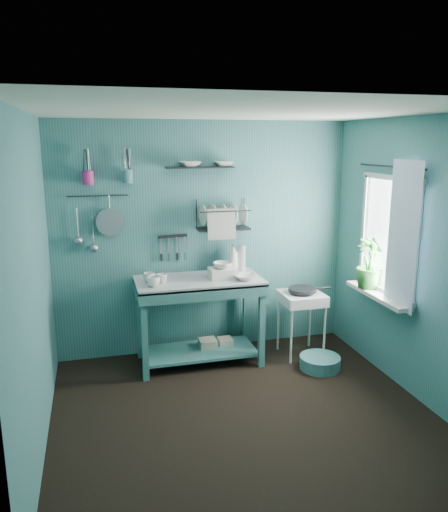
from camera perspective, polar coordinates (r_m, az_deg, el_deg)
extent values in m
plane|color=black|center=(4.48, 2.27, -17.62)|extent=(3.20, 3.20, 0.00)
plane|color=silver|center=(3.86, 2.61, 16.21)|extent=(3.20, 3.20, 0.00)
plane|color=#336969|center=(5.41, -2.27, 1.98)|extent=(3.20, 0.00, 3.20)
plane|color=#336969|center=(2.67, 12.11, -10.03)|extent=(3.20, 0.00, 3.20)
plane|color=#336969|center=(3.85, -21.00, -3.44)|extent=(0.00, 3.00, 3.00)
plane|color=#336969|center=(4.71, 21.37, -0.57)|extent=(0.00, 3.00, 3.00)
cube|color=#367270|center=(5.24, -2.85, -7.43)|extent=(1.37, 0.85, 0.91)
imported|color=silver|center=(4.86, -8.07, -2.93)|extent=(0.12, 0.12, 0.10)
imported|color=silver|center=(4.97, -7.06, -2.57)|extent=(0.14, 0.14, 0.09)
imported|color=silver|center=(5.01, -8.52, -2.46)|extent=(0.17, 0.17, 0.10)
cube|color=silver|center=(5.12, -0.12, -1.95)|extent=(0.28, 0.22, 0.10)
imported|color=silver|center=(5.10, -0.13, -1.08)|extent=(0.20, 0.19, 0.06)
imported|color=silver|center=(5.35, 1.04, -0.21)|extent=(0.11, 0.12, 0.30)
cylinder|color=#A0A8B2|center=(5.39, 2.00, -0.20)|extent=(0.09, 0.09, 0.28)
imported|color=silver|center=(5.06, 2.44, -2.43)|extent=(0.22, 0.22, 0.05)
cube|color=silver|center=(5.51, 8.79, -7.69)|extent=(0.48, 0.48, 0.70)
cylinder|color=black|center=(5.39, 8.93, -3.83)|extent=(0.30, 0.30, 0.03)
cube|color=black|center=(5.31, -5.88, 2.26)|extent=(0.32, 0.06, 0.03)
cube|color=black|center=(5.28, -0.09, 4.76)|extent=(0.58, 0.33, 0.32)
cube|color=black|center=(5.20, -2.79, 10.08)|extent=(0.70, 0.18, 0.01)
imported|color=silver|center=(5.18, -3.90, 10.62)|extent=(0.24, 0.24, 0.05)
imported|color=silver|center=(5.26, 0.00, 10.59)|extent=(0.22, 0.22, 0.05)
cylinder|color=#B8226E|center=(5.11, -15.28, 8.63)|extent=(0.11, 0.11, 0.13)
cylinder|color=#3C727D|center=(5.13, -10.99, 8.91)|extent=(0.11, 0.11, 0.13)
cylinder|color=#97989E|center=(5.20, -12.90, 3.81)|extent=(0.28, 0.03, 0.28)
cylinder|color=#97989E|center=(5.21, -16.43, 3.60)|extent=(0.01, 0.01, 0.30)
cylinder|color=#97989E|center=(5.22, -14.75, 2.78)|extent=(0.01, 0.01, 0.30)
cylinder|color=black|center=(5.18, -14.21, 6.69)|extent=(0.60, 0.01, 0.01)
plane|color=white|center=(5.03, 18.39, 2.23)|extent=(0.00, 1.10, 1.10)
cube|color=silver|center=(5.12, 17.12, -4.29)|extent=(0.16, 0.95, 0.04)
plane|color=white|center=(4.74, 19.73, 2.12)|extent=(0.00, 1.35, 1.35)
cylinder|color=black|center=(4.94, 18.49, 9.64)|extent=(0.02, 1.05, 0.02)
imported|color=#2B6829|center=(5.21, 16.33, -0.84)|extent=(0.34, 0.34, 0.51)
cube|color=tan|center=(5.43, -1.87, -10.58)|extent=(0.18, 0.18, 0.22)
cube|color=tan|center=(5.51, 0.12, -10.35)|extent=(0.15, 0.15, 0.20)
cylinder|color=teal|center=(5.32, 10.90, -11.86)|extent=(0.42, 0.42, 0.13)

